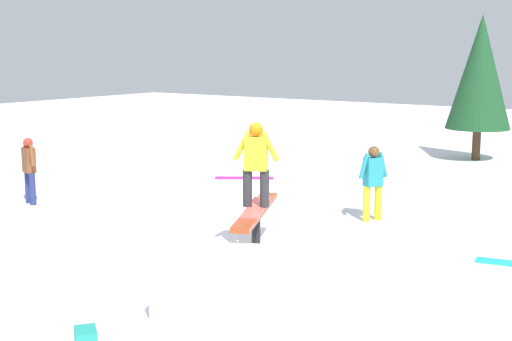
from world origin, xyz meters
name	(u,v)px	position (x,y,z in m)	size (l,w,h in m)	color
ground_plane	(256,255)	(0.00, 0.00, 0.00)	(60.00, 60.00, 0.00)	white
rail_feature	(256,215)	(0.00, 0.00, 0.64)	(2.42, 1.29, 0.76)	black
snow_kicker_ramp	(227,280)	(-1.85, -0.83, 0.26)	(1.80, 1.50, 0.51)	white
main_rider_on_rail	(256,167)	(0.00, 0.00, 1.42)	(1.48, 0.91, 1.35)	#F36256
bystander_brown	(29,167)	(0.40, 6.02, 0.78)	(0.28, 0.57, 1.39)	navy
bystander_teal	(373,179)	(3.13, -0.50, 0.80)	(0.58, 0.39, 1.42)	yellow
loose_snowboard_magenta	(244,178)	(5.34, 4.07, 0.01)	(1.46, 0.28, 0.02)	#CD1DA3
pine_tree_far	(480,72)	(11.62, 0.26, 2.54)	(1.84, 1.84, 4.17)	#4C331E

